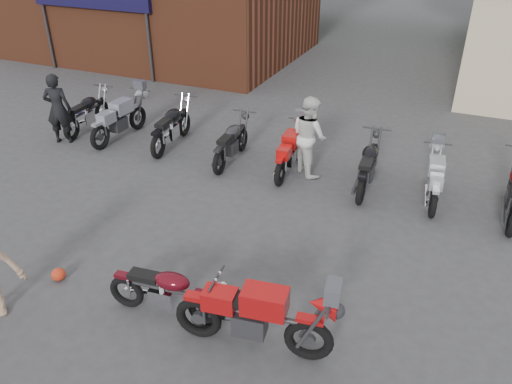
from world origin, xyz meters
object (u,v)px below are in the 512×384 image
at_px(vintage_motorcycle, 166,289).
at_px(row_bike_0, 87,110).
at_px(sportbike, 255,313).
at_px(person_dark, 58,109).
at_px(row_bike_6, 435,177).
at_px(row_bike_4, 290,150).
at_px(row_bike_3, 231,140).
at_px(row_bike_5, 368,163).
at_px(person_light, 309,136).
at_px(row_bike_1, 119,117).
at_px(row_bike_2, 171,124).
at_px(helmet, 58,274).

bearing_deg(vintage_motorcycle, row_bike_0, 131.84).
height_order(vintage_motorcycle, sportbike, sportbike).
relative_size(person_dark, row_bike_6, 1.00).
height_order(sportbike, row_bike_4, sportbike).
bearing_deg(sportbike, row_bike_3, 110.91).
bearing_deg(row_bike_6, row_bike_5, 83.57).
height_order(person_light, row_bike_1, person_light).
bearing_deg(row_bike_2, sportbike, -145.05).
xyz_separation_m(person_light, row_bike_5, (1.44, -0.17, -0.34)).
xyz_separation_m(row_bike_3, row_bike_4, (1.49, 0.06, -0.00)).
relative_size(row_bike_1, row_bike_3, 1.09).
bearing_deg(person_dark, row_bike_6, 161.22).
relative_size(person_light, row_bike_0, 0.94).
bearing_deg(row_bike_5, row_bike_1, 85.90).
xyz_separation_m(vintage_motorcycle, person_dark, (-6.16, 4.53, 0.40)).
bearing_deg(row_bike_3, person_light, -87.84).
xyz_separation_m(helmet, row_bike_2, (-1.17, 5.50, 0.50)).
bearing_deg(person_dark, row_bike_3, 165.57).
xyz_separation_m(vintage_motorcycle, row_bike_4, (-0.00, 5.32, 0.04)).
relative_size(sportbike, row_bike_1, 1.03).
bearing_deg(row_bike_2, vintage_motorcycle, -154.73).
height_order(helmet, person_light, person_light).
relative_size(person_light, row_bike_5, 0.91).
distance_m(row_bike_5, row_bike_6, 1.41).
bearing_deg(row_bike_1, sportbike, -127.73).
height_order(person_light, row_bike_5, person_light).
bearing_deg(vintage_motorcycle, person_dark, 137.50).
bearing_deg(sportbike, vintage_motorcycle, 169.61).
xyz_separation_m(vintage_motorcycle, row_bike_6, (3.27, 5.28, 0.02)).
bearing_deg(row_bike_2, row_bike_0, 84.06).
distance_m(sportbike, row_bike_2, 7.34).
bearing_deg(row_bike_1, vintage_motorcycle, -134.99).
height_order(person_dark, person_light, same).
bearing_deg(helmet, row_bike_5, 52.76).
xyz_separation_m(row_bike_3, row_bike_6, (4.76, 0.02, -0.02)).
xyz_separation_m(person_light, row_bike_3, (-1.91, -0.18, -0.37)).
bearing_deg(person_light, row_bike_4, 57.55).
bearing_deg(row_bike_1, row_bike_2, -82.49).
distance_m(sportbike, row_bike_1, 8.35).
distance_m(row_bike_4, row_bike_5, 1.86).
bearing_deg(sportbike, row_bike_4, 97.11).
xyz_separation_m(person_dark, row_bike_5, (8.01, 0.74, -0.34)).
distance_m(person_light, row_bike_1, 5.31).
distance_m(row_bike_1, row_bike_3, 3.39).
relative_size(row_bike_5, row_bike_6, 1.10).
height_order(row_bike_1, row_bike_6, row_bike_1).
bearing_deg(row_bike_0, row_bike_5, -96.45).
bearing_deg(row_bike_2, row_bike_1, 88.84).
distance_m(vintage_motorcycle, row_bike_2, 6.42).
distance_m(sportbike, row_bike_5, 5.34).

